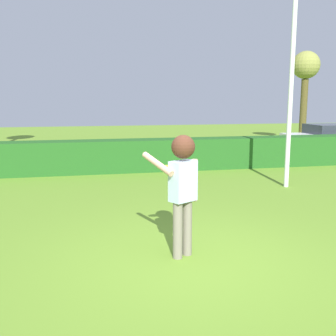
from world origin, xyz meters
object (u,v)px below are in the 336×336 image
(lamppost, at_px, (292,67))
(frisbee, at_px, (165,167))
(parked_car_white, at_px, (335,138))
(maple_tree, at_px, (306,71))
(person, at_px, (182,180))

(lamppost, bearing_deg, frisbee, -138.25)
(parked_car_white, bearing_deg, frisbee, -135.45)
(parked_car_white, relative_size, maple_tree, 0.89)
(frisbee, xyz_separation_m, parked_car_white, (9.24, 9.09, -0.58))
(frisbee, bearing_deg, lamppost, 41.75)
(maple_tree, bearing_deg, frisbee, -127.39)
(person, height_order, lamppost, lamppost)
(maple_tree, bearing_deg, person, -126.12)
(person, distance_m, lamppost, 5.89)
(frisbee, relative_size, lamppost, 0.04)
(person, distance_m, parked_car_white, 13.15)
(parked_car_white, xyz_separation_m, maple_tree, (1.16, 4.52, 3.06))
(lamppost, height_order, maple_tree, lamppost)
(lamppost, relative_size, maple_tree, 1.16)
(lamppost, bearing_deg, parked_car_white, 46.54)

